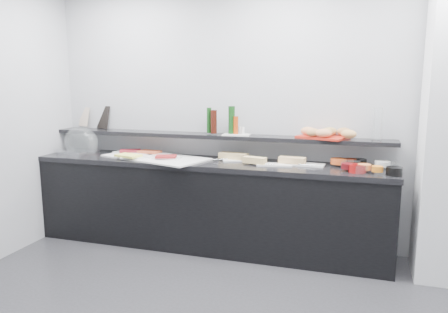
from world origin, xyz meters
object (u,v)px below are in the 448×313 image
(condiment_tray, at_px, (236,135))
(carafe, at_px, (378,124))
(sandwich_plate_mid, at_px, (275,165))
(cloche_base, at_px, (78,151))
(framed_print, at_px, (103,117))
(bread_tray, at_px, (323,137))

(condiment_tray, relative_size, carafe, 0.91)
(sandwich_plate_mid, height_order, carafe, carafe)
(cloche_base, xyz_separation_m, carafe, (3.13, 0.17, 0.38))
(framed_print, xyz_separation_m, bread_tray, (2.49, -0.10, -0.12))
(cloche_base, distance_m, framed_print, 0.49)
(bread_tray, xyz_separation_m, carafe, (0.49, -0.02, 0.14))
(condiment_tray, bearing_deg, framed_print, 169.66)
(sandwich_plate_mid, height_order, bread_tray, bread_tray)
(bread_tray, relative_size, carafe, 1.48)
(cloche_base, bearing_deg, condiment_tray, 23.27)
(bread_tray, bearing_deg, condiment_tray, -157.28)
(cloche_base, height_order, condiment_tray, condiment_tray)
(cloche_base, xyz_separation_m, condiment_tray, (1.79, 0.15, 0.24))
(sandwich_plate_mid, bearing_deg, cloche_base, 170.04)
(sandwich_plate_mid, distance_m, framed_print, 2.13)
(bread_tray, bearing_deg, sandwich_plate_mid, -130.99)
(sandwich_plate_mid, distance_m, carafe, 1.01)
(cloche_base, bearing_deg, framed_print, 81.51)
(framed_print, relative_size, condiment_tray, 0.95)
(cloche_base, bearing_deg, sandwich_plate_mid, 17.47)
(framed_print, relative_size, carafe, 0.87)
(cloche_base, distance_m, sandwich_plate_mid, 2.22)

